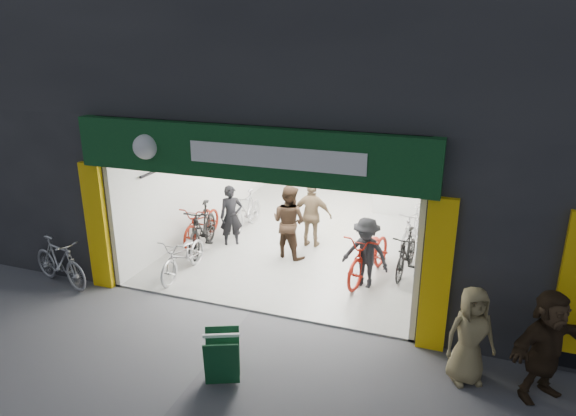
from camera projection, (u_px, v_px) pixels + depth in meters
The scene contains 17 objects.
ground at pixel (250, 312), 9.58m from camera, with size 60.00×60.00×0.00m, color #56565B.
building at pixel (364, 60), 12.33m from camera, with size 17.00×10.27×8.00m.
bike_left_front at pixel (184, 256), 10.88m from camera, with size 0.60×1.73×0.91m, color #B3B3B7.
bike_left_midfront at pixel (202, 229), 12.02m from camera, with size 0.55×1.96×1.18m, color black.
bike_left_midback at pixel (202, 223), 12.67m from camera, with size 0.65×1.87×0.98m, color maroon.
bike_left_back at pixel (246, 211), 13.43m from camera, with size 0.49×1.73×1.04m, color #A3A3A7.
bike_right_front at pixel (406, 253), 10.93m from camera, with size 0.46×1.63×0.98m, color black.
bike_right_mid at pixel (370, 255), 10.72m from camera, with size 0.72×2.06×1.08m, color maroon.
bike_right_back at pixel (412, 229), 12.19m from camera, with size 0.49×1.72×1.03m, color #A8A8AC.
parked_bike at pixel (60, 262), 10.45m from camera, with size 0.48×1.71×1.02m, color #AFB0B4.
customer_a at pixel (231, 216), 12.32m from camera, with size 0.55×0.36×1.51m, color black.
customer_b at pixel (289, 222), 11.64m from camera, with size 0.84×0.65×1.73m, color #352418.
customer_c at pixel (366, 254), 10.24m from camera, with size 0.98×0.56×1.51m, color black.
customer_d at pixel (312, 215), 12.20m from camera, with size 0.96×0.40×1.64m, color #81694B.
pedestrian_near at pixel (470, 336), 7.45m from camera, with size 0.75×0.49×1.53m, color olive.
pedestrian_far at pixel (547, 346), 7.10m from camera, with size 1.54×0.49×1.66m, color #322416.
sandwich_board at pixel (222, 357), 7.52m from camera, with size 0.67×0.68×0.78m.
Camera 1 is at (3.51, -7.70, 4.92)m, focal length 32.00 mm.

